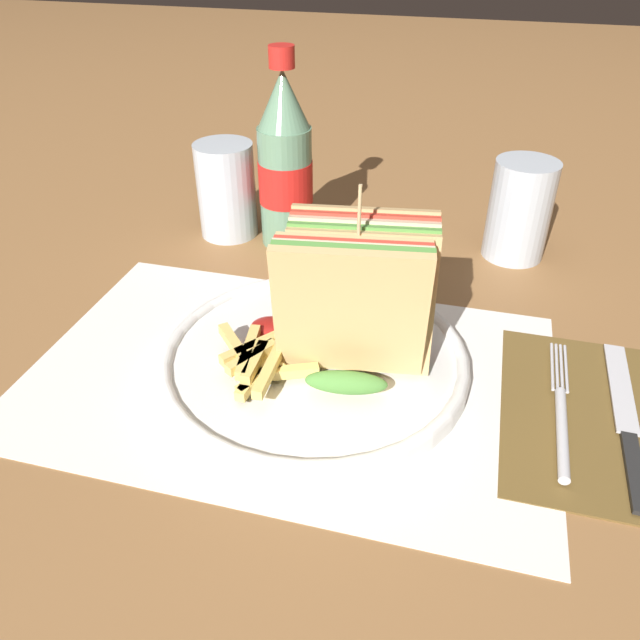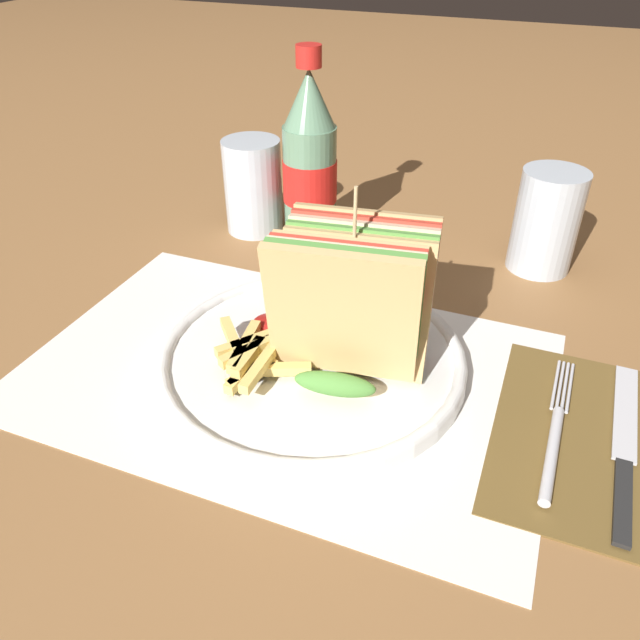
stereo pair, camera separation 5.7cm
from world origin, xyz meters
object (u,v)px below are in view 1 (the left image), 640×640
at_px(club_sandwich, 356,300).
at_px(knife, 626,419).
at_px(glass_far, 227,196).
at_px(plate_main, 314,359).
at_px(fork, 561,418).
at_px(glass_near, 518,216).
at_px(coke_bottle_near, 285,165).

relative_size(club_sandwich, knife, 0.82).
relative_size(club_sandwich, glass_far, 1.42).
height_order(plate_main, club_sandwich, club_sandwich).
relative_size(fork, glass_near, 1.48).
distance_m(plate_main, glass_near, 0.32).
height_order(plate_main, glass_near, glass_near).
height_order(plate_main, glass_far, glass_far).
xyz_separation_m(knife, coke_bottle_near, (-0.37, 0.24, 0.09)).
distance_m(fork, knife, 0.05).
bearing_deg(coke_bottle_near, glass_near, 7.05).
relative_size(plate_main, fork, 1.63).
bearing_deg(club_sandwich, glass_far, 131.91).
bearing_deg(fork, coke_bottle_near, 141.87).
bearing_deg(club_sandwich, glass_near, 63.10).
bearing_deg(glass_far, plate_main, -53.39).
bearing_deg(glass_far, knife, -29.00).
bearing_deg(glass_far, club_sandwich, -48.09).
relative_size(fork, glass_far, 1.48).
bearing_deg(coke_bottle_near, fork, -39.43).
distance_m(plate_main, coke_bottle_near, 0.27).
bearing_deg(knife, club_sandwich, 179.32).
relative_size(knife, glass_near, 1.74).
height_order(club_sandwich, coke_bottle_near, coke_bottle_near).
xyz_separation_m(plate_main, knife, (0.27, -0.01, -0.00)).
height_order(fork, coke_bottle_near, coke_bottle_near).
xyz_separation_m(fork, coke_bottle_near, (-0.31, 0.26, 0.09)).
bearing_deg(glass_far, coke_bottle_near, -1.39).
height_order(knife, coke_bottle_near, coke_bottle_near).
bearing_deg(fork, glass_near, 99.40).
relative_size(knife, glass_far, 1.74).
bearing_deg(knife, coke_bottle_near, 147.59).
bearing_deg(fork, plate_main, 175.59).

